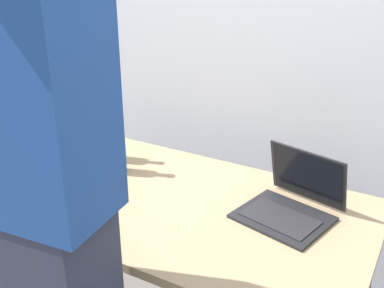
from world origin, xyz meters
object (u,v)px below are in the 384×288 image
object	(u,v)px
beer_bottle_green	(117,148)
laptop	(292,202)
person_figure	(41,227)
beer_bottle_brown	(76,143)
beer_bottle_amber	(106,135)

from	to	relation	value
beer_bottle_green	laptop	bearing A→B (deg)	2.67
beer_bottle_green	person_figure	size ratio (longest dim) A/B	0.16
person_figure	beer_bottle_brown	bearing A→B (deg)	126.63
laptop	beer_bottle_brown	world-z (taller)	beer_bottle_brown
laptop	beer_bottle_brown	xyz separation A→B (m)	(-0.93, -0.09, 0.07)
beer_bottle_amber	beer_bottle_green	size ratio (longest dim) A/B	1.08
person_figure	laptop	bearing A→B (deg)	58.77
laptop	beer_bottle_amber	bearing A→B (deg)	177.21
beer_bottle_amber	person_figure	xyz separation A→B (m)	(0.42, -0.78, 0.11)
laptop	person_figure	distance (m)	0.88
laptop	person_figure	xyz separation A→B (m)	(-0.45, -0.74, 0.17)
laptop	beer_bottle_brown	size ratio (longest dim) A/B	1.24
beer_bottle_brown	beer_bottle_green	size ratio (longest dim) A/B	1.04
beer_bottle_green	beer_bottle_brown	bearing A→B (deg)	-162.24
laptop	beer_bottle_green	bearing A→B (deg)	-177.33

